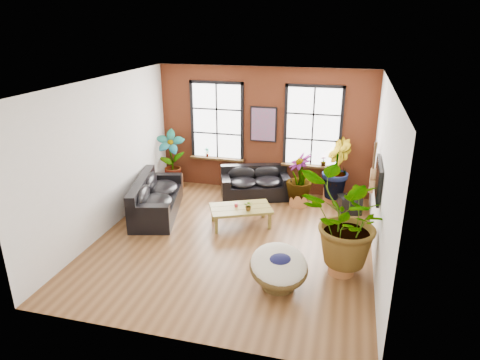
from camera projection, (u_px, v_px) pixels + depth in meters
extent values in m
cube|color=brown|center=(233.00, 242.00, 9.59)|extent=(6.00, 6.50, 0.02)
cube|color=white|center=(232.00, 82.00, 8.35)|extent=(6.00, 6.50, 0.02)
cube|color=#4E2012|center=(264.00, 131.00, 11.92)|extent=(6.00, 0.02, 3.50)
cube|color=silver|center=(171.00, 240.00, 6.01)|extent=(6.00, 0.02, 3.50)
cube|color=silver|center=(105.00, 157.00, 9.67)|extent=(0.02, 6.50, 3.50)
cube|color=silver|center=(383.00, 180.00, 8.26)|extent=(0.02, 6.50, 3.50)
cube|color=white|center=(217.00, 121.00, 12.11)|extent=(1.40, 0.02, 2.10)
cube|color=#36220E|center=(217.00, 158.00, 12.43)|extent=(1.60, 0.22, 0.06)
cube|color=white|center=(313.00, 127.00, 11.48)|extent=(1.40, 0.02, 2.10)
cube|color=#36220E|center=(310.00, 166.00, 11.80)|extent=(1.60, 0.22, 0.06)
cube|color=black|center=(255.00, 190.00, 11.89)|extent=(2.05, 1.48, 0.42)
cube|color=black|center=(254.00, 172.00, 12.05)|extent=(1.82, 0.84, 0.43)
cube|color=black|center=(226.00, 180.00, 11.70)|extent=(0.51, 0.92, 0.22)
cube|color=black|center=(284.00, 178.00, 11.85)|extent=(0.51, 0.92, 0.22)
ellipsoid|color=black|center=(243.00, 182.00, 11.71)|extent=(0.99, 0.98, 0.24)
ellipsoid|color=black|center=(242.00, 174.00, 11.90)|extent=(0.81, 0.49, 0.41)
ellipsoid|color=black|center=(268.00, 181.00, 11.78)|extent=(0.99, 0.98, 0.24)
ellipsoid|color=black|center=(267.00, 173.00, 11.96)|extent=(0.81, 0.49, 0.41)
cube|color=black|center=(157.00, 205.00, 10.86)|extent=(1.54, 2.52, 0.46)
cube|color=black|center=(141.00, 188.00, 10.70)|extent=(0.81, 2.34, 0.47)
cube|color=black|center=(148.00, 210.00, 9.75)|extent=(1.01, 0.48, 0.24)
cube|color=black|center=(164.00, 178.00, 11.73)|extent=(1.01, 0.48, 0.24)
ellipsoid|color=black|center=(155.00, 202.00, 10.32)|extent=(1.06, 1.20, 0.26)
ellipsoid|color=black|center=(143.00, 196.00, 10.26)|extent=(0.51, 1.06, 0.45)
ellipsoid|color=black|center=(162.00, 188.00, 11.20)|extent=(1.06, 1.20, 0.26)
ellipsoid|color=black|center=(151.00, 182.00, 11.14)|extent=(0.51, 1.06, 0.45)
cube|color=olive|center=(241.00, 209.00, 10.20)|extent=(1.64, 1.34, 0.06)
cube|color=#36220E|center=(242.00, 210.00, 10.07)|extent=(1.31, 0.60, 0.00)
cube|color=#36220E|center=(240.00, 205.00, 10.32)|extent=(1.31, 0.60, 0.00)
cube|color=olive|center=(216.00, 225.00, 9.88)|extent=(0.09, 0.09, 0.40)
cube|color=olive|center=(270.00, 221.00, 10.09)|extent=(0.09, 0.09, 0.40)
cube|color=olive|center=(213.00, 213.00, 10.48)|extent=(0.09, 0.09, 0.40)
cube|color=olive|center=(263.00, 210.00, 10.69)|extent=(0.09, 0.09, 0.40)
cylinder|color=#C83241|center=(236.00, 205.00, 10.21)|extent=(0.11, 0.11, 0.09)
cylinder|color=#533F1D|center=(278.00, 280.00, 7.93)|extent=(0.82, 0.82, 0.25)
torus|color=#533F1D|center=(279.00, 267.00, 7.82)|extent=(1.42, 1.42, 0.49)
ellipsoid|color=white|center=(279.00, 264.00, 7.80)|extent=(1.39, 1.42, 0.67)
ellipsoid|color=#161744|center=(280.00, 260.00, 7.71)|extent=(0.51, 0.47, 0.19)
cube|color=black|center=(263.00, 124.00, 11.79)|extent=(0.74, 0.04, 0.98)
cube|color=#0C7F8C|center=(263.00, 125.00, 11.76)|extent=(0.66, 0.02, 0.90)
cube|color=black|center=(378.00, 179.00, 8.58)|extent=(0.06, 1.25, 0.72)
cube|color=black|center=(376.00, 179.00, 8.59)|extent=(0.01, 1.15, 0.62)
cylinder|color=#B27F4C|center=(371.00, 185.00, 9.73)|extent=(0.09, 0.38, 0.38)
cylinder|color=#B27F4C|center=(373.00, 175.00, 9.64)|extent=(0.09, 0.30, 0.30)
cylinder|color=black|center=(371.00, 185.00, 9.73)|extent=(0.09, 0.11, 0.11)
cube|color=#36220E|center=(374.00, 159.00, 9.51)|extent=(0.04, 0.05, 0.55)
cube|color=#36220E|center=(376.00, 145.00, 9.40)|extent=(0.06, 0.06, 0.14)
cube|color=black|center=(349.00, 204.00, 10.93)|extent=(0.66, 0.60, 0.45)
cylinder|color=#B76F3C|center=(174.00, 181.00, 12.62)|extent=(0.69, 0.69, 0.38)
cylinder|color=#B76F3C|center=(332.00, 195.00, 11.66)|extent=(0.56, 0.56, 0.36)
cylinder|color=#B76F3C|center=(341.00, 264.00, 8.34)|extent=(0.67, 0.67, 0.37)
cylinder|color=#B76F3C|center=(299.00, 199.00, 11.38)|extent=(0.60, 0.60, 0.35)
imported|color=#1B4913|center=(171.00, 157.00, 12.34)|extent=(0.95, 0.77, 1.57)
imported|color=#1B4913|center=(335.00, 168.00, 11.36)|extent=(0.82, 0.97, 1.60)
imported|color=#1B4913|center=(345.00, 222.00, 8.04)|extent=(2.19, 2.13, 1.85)
imported|color=#1B4913|center=(300.00, 178.00, 11.20)|extent=(0.97, 0.97, 1.27)
imported|color=#1B4913|center=(249.00, 206.00, 9.98)|extent=(0.23, 0.20, 0.24)
imported|color=#1B4913|center=(207.00, 152.00, 12.44)|extent=(0.17, 0.17, 0.27)
imported|color=#1B4913|center=(323.00, 161.00, 11.66)|extent=(0.19, 0.19, 0.27)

